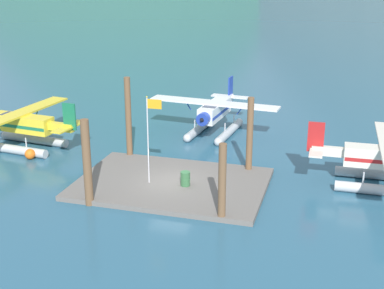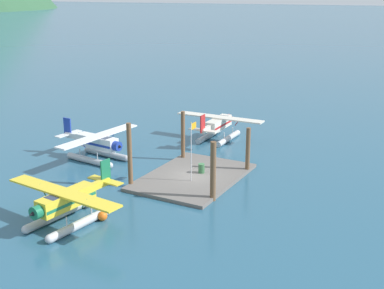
{
  "view_description": "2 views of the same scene",
  "coord_description": "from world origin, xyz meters",
  "px_view_note": "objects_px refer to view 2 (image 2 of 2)",
  "views": [
    {
      "loc": [
        9.55,
        -28.66,
        13.05
      ],
      "look_at": [
        0.2,
        3.84,
        1.46
      ],
      "focal_mm": 49.75,
      "sensor_mm": 36.0,
      "label": 1
    },
    {
      "loc": [
        -37.97,
        -20.53,
        16.54
      ],
      "look_at": [
        2.3,
        1.36,
        2.45
      ],
      "focal_mm": 46.88,
      "sensor_mm": 36.0,
      "label": 2
    }
  ],
  "objects_px": {
    "flagpole": "(192,144)",
    "mooring_buoy": "(103,216)",
    "seaplane_white_bow_centre": "(97,145)",
    "seaplane_yellow_port_fwd": "(66,204)",
    "seaplane_cream_stbd_fwd": "(219,127)",
    "fuel_drum": "(201,168)"
  },
  "relations": [
    {
      "from": "mooring_buoy",
      "to": "seaplane_white_bow_centre",
      "type": "bearing_deg",
      "value": 40.07
    },
    {
      "from": "seaplane_white_bow_centre",
      "to": "seaplane_cream_stbd_fwd",
      "type": "bearing_deg",
      "value": -31.5
    },
    {
      "from": "seaplane_cream_stbd_fwd",
      "to": "seaplane_white_bow_centre",
      "type": "height_order",
      "value": "same"
    },
    {
      "from": "seaplane_cream_stbd_fwd",
      "to": "seaplane_yellow_port_fwd",
      "type": "height_order",
      "value": "same"
    },
    {
      "from": "seaplane_cream_stbd_fwd",
      "to": "seaplane_yellow_port_fwd",
      "type": "bearing_deg",
      "value": 179.33
    },
    {
      "from": "fuel_drum",
      "to": "mooring_buoy",
      "type": "xyz_separation_m",
      "value": [
        -11.99,
        2.13,
        -0.37
      ]
    },
    {
      "from": "fuel_drum",
      "to": "seaplane_white_bow_centre",
      "type": "bearing_deg",
      "value": 94.95
    },
    {
      "from": "seaplane_yellow_port_fwd",
      "to": "seaplane_cream_stbd_fwd",
      "type": "bearing_deg",
      "value": -0.67
    },
    {
      "from": "flagpole",
      "to": "mooring_buoy",
      "type": "xyz_separation_m",
      "value": [
        -9.86,
        2.28,
        -3.35
      ]
    },
    {
      "from": "flagpole",
      "to": "seaplane_white_bow_centre",
      "type": "relative_size",
      "value": 0.52
    },
    {
      "from": "seaplane_cream_stbd_fwd",
      "to": "flagpole",
      "type": "bearing_deg",
      "value": -164.05
    },
    {
      "from": "flagpole",
      "to": "fuel_drum",
      "type": "distance_m",
      "value": 3.67
    },
    {
      "from": "flagpole",
      "to": "fuel_drum",
      "type": "xyz_separation_m",
      "value": [
        2.14,
        0.15,
        -2.97
      ]
    },
    {
      "from": "flagpole",
      "to": "seaplane_yellow_port_fwd",
      "type": "height_order",
      "value": "flagpole"
    },
    {
      "from": "mooring_buoy",
      "to": "seaplane_white_bow_centre",
      "type": "distance_m",
      "value": 14.43
    },
    {
      "from": "flagpole",
      "to": "fuel_drum",
      "type": "height_order",
      "value": "flagpole"
    },
    {
      "from": "seaplane_yellow_port_fwd",
      "to": "seaplane_white_bow_centre",
      "type": "distance_m",
      "value": 14.68
    },
    {
      "from": "flagpole",
      "to": "mooring_buoy",
      "type": "distance_m",
      "value": 10.65
    },
    {
      "from": "mooring_buoy",
      "to": "seaplane_yellow_port_fwd",
      "type": "bearing_deg",
      "value": 131.63
    },
    {
      "from": "mooring_buoy",
      "to": "seaplane_cream_stbd_fwd",
      "type": "distance_m",
      "value": 23.57
    },
    {
      "from": "fuel_drum",
      "to": "seaplane_cream_stbd_fwd",
      "type": "height_order",
      "value": "seaplane_cream_stbd_fwd"
    },
    {
      "from": "mooring_buoy",
      "to": "fuel_drum",
      "type": "bearing_deg",
      "value": -10.09
    }
  ]
}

